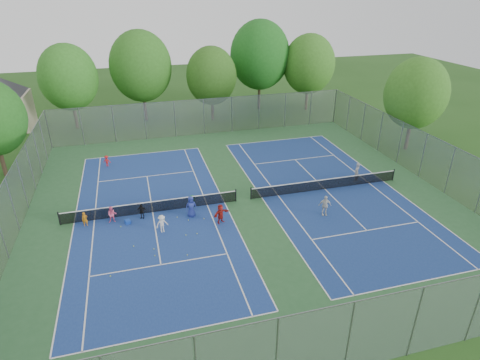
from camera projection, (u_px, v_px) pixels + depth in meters
name	position (u px, v px, depth m)	size (l,w,h in m)	color
ground	(243.00, 200.00, 31.37)	(120.00, 120.00, 0.00)	#214917
court_pad	(243.00, 200.00, 31.37)	(32.00, 32.00, 0.01)	#2A592F
court_left	(153.00, 212.00, 29.69)	(10.97, 23.77, 0.01)	navy
court_right	(325.00, 189.00, 33.04)	(10.97, 23.77, 0.01)	navy
net_left	(152.00, 207.00, 29.50)	(12.87, 0.10, 0.91)	black
net_right	(325.00, 184.00, 32.85)	(12.87, 0.10, 0.91)	black
fence_north	(204.00, 117.00, 44.33)	(32.00, 0.10, 4.00)	gray
fence_south	(349.00, 338.00, 16.65)	(32.00, 0.10, 4.00)	gray
fence_west	(13.00, 205.00, 26.66)	(32.00, 0.10, 4.00)	gray
fence_east	(423.00, 156.00, 34.32)	(32.00, 0.10, 4.00)	gray
tree_nw	(68.00, 77.00, 44.46)	(6.40, 6.40, 9.58)	#443326
tree_nl	(141.00, 66.00, 46.95)	(7.20, 7.20, 10.69)	#443326
tree_nc	(211.00, 76.00, 47.64)	(6.00, 6.00, 8.85)	#443326
tree_nr	(260.00, 55.00, 51.19)	(7.60, 7.60, 11.42)	#443326
tree_ne	(309.00, 64.00, 51.37)	(6.60, 6.60, 9.77)	#443326
tree_side_e	(416.00, 93.00, 38.58)	(6.00, 6.00, 9.20)	#443326
ball_crate	(128.00, 222.00, 28.27)	(0.35, 0.35, 0.30)	#1844B6
ball_hopper	(192.00, 199.00, 30.91)	(0.29, 0.29, 0.57)	green
student_a	(85.00, 219.00, 27.83)	(0.39, 0.26, 1.07)	#C06E12
student_b	(112.00, 215.00, 28.23)	(0.61, 0.47, 1.25)	#FA618F
student_c	(162.00, 224.00, 27.11)	(0.84, 0.48, 1.30)	silver
student_d	(142.00, 211.00, 28.74)	(0.68, 0.28, 1.16)	black
student_e	(191.00, 207.00, 28.86)	(0.80, 0.52, 1.63)	navy
student_f	(221.00, 214.00, 28.13)	(1.34, 0.43, 1.45)	#A11D17
child_far_baseline	(107.00, 161.00, 36.99)	(0.69, 0.40, 1.07)	red
instructor	(357.00, 172.00, 33.97)	(0.63, 0.41, 1.73)	gray
teen_court_b	(325.00, 206.00, 29.04)	(0.93, 0.39, 1.59)	silver
tennis_ball_0	(204.00, 219.00, 28.83)	(0.07, 0.07, 0.07)	yellow
tennis_ball_1	(154.00, 249.00, 25.54)	(0.07, 0.07, 0.07)	#CFDD33
tennis_ball_2	(155.00, 256.00, 24.91)	(0.07, 0.07, 0.07)	#AFC62E
tennis_ball_3	(186.00, 235.00, 26.96)	(0.07, 0.07, 0.07)	#A4C32D
tennis_ball_4	(197.00, 234.00, 27.11)	(0.07, 0.07, 0.07)	#DAE735
tennis_ball_5	(110.00, 276.00, 23.17)	(0.07, 0.07, 0.07)	#C6E936
tennis_ball_6	(134.00, 246.00, 25.81)	(0.07, 0.07, 0.07)	#D6EA36
tennis_ball_7	(121.00, 227.00, 27.89)	(0.07, 0.07, 0.07)	#A1C42D
tennis_ball_8	(187.00, 255.00, 24.97)	(0.07, 0.07, 0.07)	#C4DB33
tennis_ball_9	(177.00, 217.00, 29.02)	(0.07, 0.07, 0.07)	#C6D832
tennis_ball_10	(188.00, 220.00, 28.66)	(0.07, 0.07, 0.07)	#CBDB33
tennis_ball_11	(164.00, 220.00, 28.73)	(0.07, 0.07, 0.07)	#CAE334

